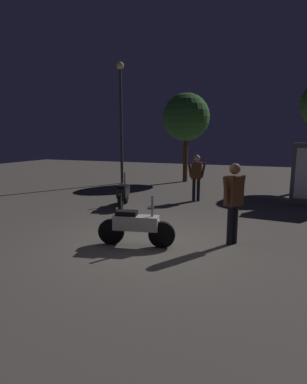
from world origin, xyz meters
name	(u,v)px	position (x,y,z in m)	size (l,w,h in m)	color
ground_plane	(151,244)	(0.00, 0.00, 0.00)	(40.00, 40.00, 0.00)	#605951
motorcycle_white_foreground	(136,226)	(-0.26, -0.22, 0.44)	(1.65, 0.48, 1.11)	black
motorcycle_black_parked_left	(123,194)	(-2.23, 3.06, 0.44)	(0.60, 1.61, 1.11)	black
person_rider_beside	(234,196)	(1.62, 0.66, 1.05)	(0.45, 0.60, 1.75)	black
person_bystander_far	(196,174)	(-0.21, 4.84, 0.99)	(0.67, 0.28, 1.67)	black
streetlamp_near	(121,109)	(-4.71, 7.76, 3.61)	(0.36, 0.36, 5.79)	#38383D
tree_center_bg	(186,118)	(-1.95, 9.55, 3.27)	(2.38, 2.38, 4.48)	#4C331E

